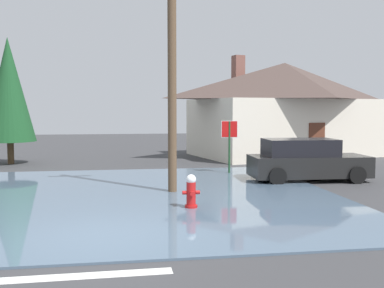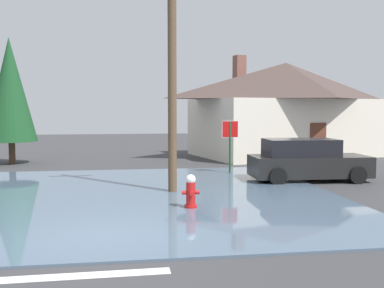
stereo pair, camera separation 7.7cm
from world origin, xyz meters
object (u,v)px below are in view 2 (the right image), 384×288
Objects in this scene: utility_pole at (172,65)px; pine_tree_mid_left at (10,90)px; stop_sign_far at (230,136)px; parked_car at (307,161)px; fire_hydrant at (191,192)px; house at (285,108)px.

utility_pole is 11.36m from pine_tree_mid_left.
parked_car is at bearing -41.01° from stop_sign_far.
utility_pole is at bearing 95.64° from fire_hydrant.
utility_pole reaches higher than parked_car.
house reaches higher than parked_car.
utility_pole is 5.39m from stop_sign_far.
utility_pole is 3.53× the size of stop_sign_far.
pine_tree_mid_left is at bearing 149.83° from parked_car.
utility_pole is at bearing -125.71° from house.
house is at bearing 7.50° from pine_tree_mid_left.
pine_tree_mid_left reaches higher than house.
house is 1.92× the size of pine_tree_mid_left.
pine_tree_mid_left is (-12.35, 7.18, 2.90)m from parked_car.
fire_hydrant is 15.44m from house.
stop_sign_far is (2.81, 3.84, -2.53)m from utility_pole.
stop_sign_far is (2.57, 6.27, 1.12)m from fire_hydrant.
stop_sign_far reaches higher than parked_car.
house is at bearing 60.36° from fire_hydrant.
house is at bearing 74.65° from parked_car.
house is (7.79, 10.83, -1.31)m from utility_pole.
utility_pole is 1.27× the size of pine_tree_mid_left.
stop_sign_far is at bearing 138.99° from parked_car.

